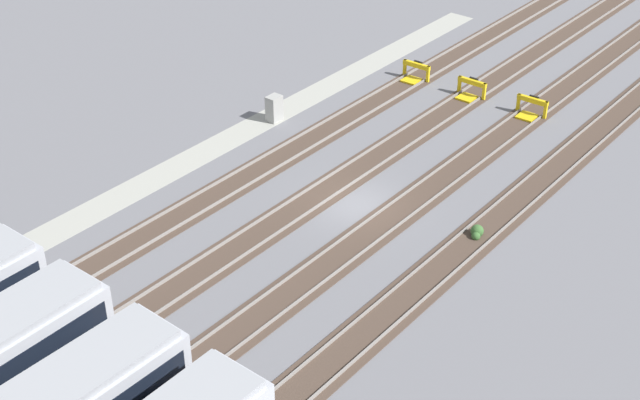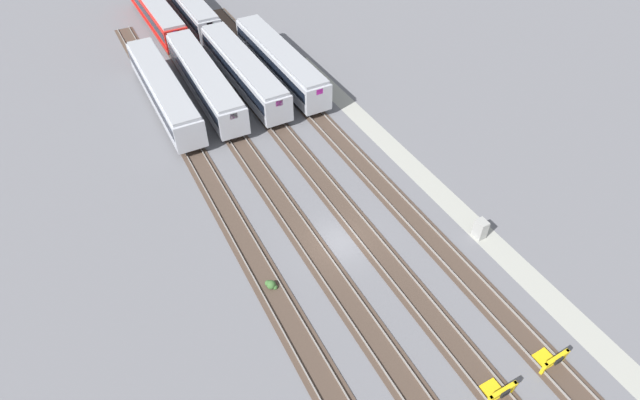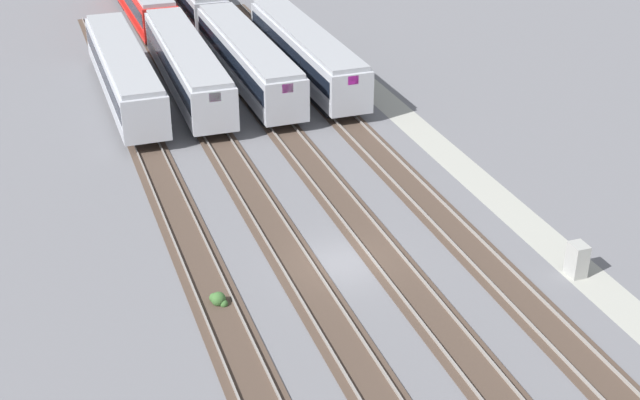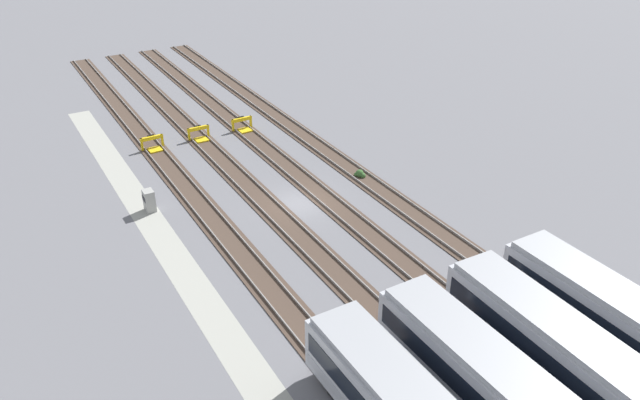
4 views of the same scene
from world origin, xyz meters
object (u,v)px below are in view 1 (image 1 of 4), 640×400
at_px(bumper_stop_nearest_track, 414,73).
at_px(weed_clump, 477,232).
at_px(electrical_cabinet, 274,108).
at_px(bumper_stop_near_inner_track, 470,90).
at_px(bumper_stop_middle_track, 530,109).

bearing_deg(bumper_stop_nearest_track, weed_clump, 43.44).
distance_m(electrical_cabinet, weed_clump, 16.20).
distance_m(bumper_stop_near_inner_track, electrical_cabinet, 12.65).
height_order(bumper_stop_nearest_track, electrical_cabinet, electrical_cabinet).
bearing_deg(electrical_cabinet, bumper_stop_near_inner_track, 143.32).
relative_size(bumper_stop_near_inner_track, electrical_cabinet, 1.25).
bearing_deg(weed_clump, bumper_stop_nearest_track, -136.56).
xyz_separation_m(electrical_cabinet, weed_clump, (3.11, 15.89, -0.56)).
xyz_separation_m(bumper_stop_nearest_track, bumper_stop_middle_track, (-0.03, 8.42, 0.00)).
distance_m(bumper_stop_nearest_track, bumper_stop_middle_track, 8.42).
xyz_separation_m(bumper_stop_nearest_track, weed_clump, (13.24, 12.54, -0.27)).
xyz_separation_m(bumper_stop_near_inner_track, electrical_cabinet, (10.14, -7.55, 0.29)).
relative_size(bumper_stop_middle_track, electrical_cabinet, 1.25).
relative_size(bumper_stop_nearest_track, electrical_cabinet, 1.25).
height_order(bumper_stop_near_inner_track, bumper_stop_middle_track, same).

